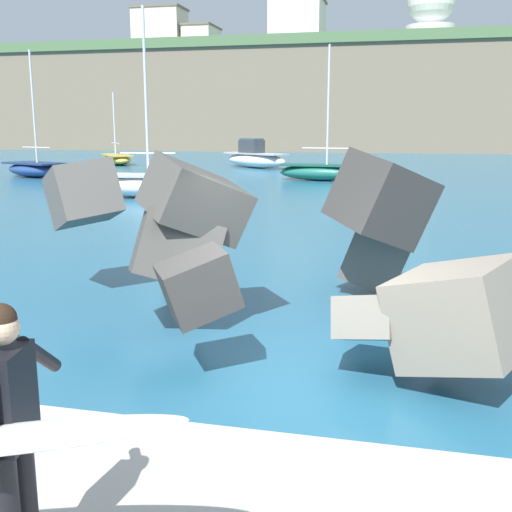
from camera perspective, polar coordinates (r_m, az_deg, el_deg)
name	(u,v)px	position (r m, az deg, el deg)	size (l,w,h in m)	color
ground_plane	(282,378)	(7.72, 2.37, -11.13)	(400.00, 400.00, 0.00)	#235B7A
breakwater_jetty	(338,248)	(9.29, 7.51, 0.78)	(27.40, 6.88, 2.69)	#4C4944
surfer_with_board	(7,431)	(4.00, -21.90, -14.70)	(2.12, 1.31, 1.78)	black
boat_near_left	(117,159)	(52.16, -12.66, 8.70)	(4.99, 5.92, 5.69)	#EAC64C
boat_near_right	(255,158)	(46.66, -0.09, 8.99)	(6.09, 5.16, 2.15)	white
boat_mid_right	(321,171)	(35.64, 5.94, 7.76)	(4.92, 2.00, 7.38)	#1E6656
boat_far_left	(142,184)	(27.46, -10.41, 6.53)	(4.23, 2.31, 7.86)	white
boat_far_right	(34,168)	(40.25, -19.67, 7.57)	(4.73, 3.40, 7.40)	navy
headland_bluff	(304,100)	(92.44, 4.45, 14.11)	(105.10, 34.87, 13.55)	#756651
radar_dome	(431,10)	(88.52, 15.79, 20.91)	(6.23, 6.23, 8.30)	silver
station_building_west	(297,22)	(86.54, 3.83, 20.67)	(6.89, 7.02, 5.65)	silver
station_building_central	(160,31)	(99.23, -8.79, 19.71)	(7.54, 5.37, 6.66)	beige
station_building_east	(202,40)	(97.97, -5.00, 19.14)	(4.38, 6.90, 4.05)	silver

